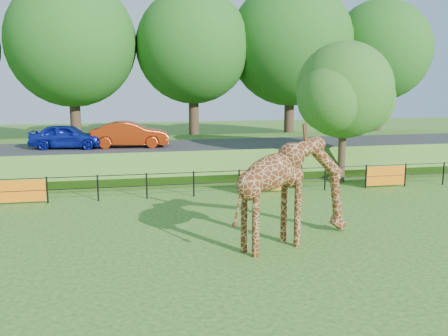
# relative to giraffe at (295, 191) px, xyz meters

# --- Properties ---
(ground) EXTENTS (90.00, 90.00, 0.00)m
(ground) POSITION_rel_giraffe_xyz_m (-2.16, -1.30, -1.64)
(ground) COLOR #2A5715
(ground) RESTS_ON ground
(giraffe) EXTENTS (4.52, 2.64, 3.27)m
(giraffe) POSITION_rel_giraffe_xyz_m (0.00, 0.00, 0.00)
(giraffe) COLOR #4E2410
(giraffe) RESTS_ON ground
(perimeter_fence) EXTENTS (28.07, 0.10, 1.10)m
(perimeter_fence) POSITION_rel_giraffe_xyz_m (-2.16, 6.70, -1.09)
(perimeter_fence) COLOR black
(perimeter_fence) RESTS_ON ground
(embankment) EXTENTS (40.00, 9.00, 1.30)m
(embankment) POSITION_rel_giraffe_xyz_m (-2.16, 14.20, -0.99)
(embankment) COLOR #2A5715
(embankment) RESTS_ON ground
(road) EXTENTS (40.00, 5.00, 0.12)m
(road) POSITION_rel_giraffe_xyz_m (-2.16, 12.70, -0.28)
(road) COLOR #28282A
(road) RESTS_ON embankment
(car_blue) EXTENTS (3.92, 2.07, 1.27)m
(car_blue) POSITION_rel_giraffe_xyz_m (-7.92, 12.72, 0.42)
(car_blue) COLOR #1525B2
(car_blue) RESTS_ON road
(car_red) EXTENTS (4.19, 1.77, 1.34)m
(car_red) POSITION_rel_giraffe_xyz_m (-4.71, 12.58, 0.46)
(car_red) COLOR #A92D0C
(car_red) RESTS_ON road
(visitor) EXTENTS (0.59, 0.43, 1.48)m
(visitor) POSITION_rel_giraffe_xyz_m (3.05, 8.18, -0.90)
(visitor) COLOR black
(visitor) RESTS_ON ground
(tree_east) EXTENTS (5.40, 4.71, 6.76)m
(tree_east) POSITION_rel_giraffe_xyz_m (5.44, 8.33, 2.65)
(tree_east) COLOR #382719
(tree_east) RESTS_ON ground
(bg_tree_line) EXTENTS (37.30, 8.80, 11.82)m
(bg_tree_line) POSITION_rel_giraffe_xyz_m (-0.27, 20.70, 5.56)
(bg_tree_line) COLOR #382719
(bg_tree_line) RESTS_ON ground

